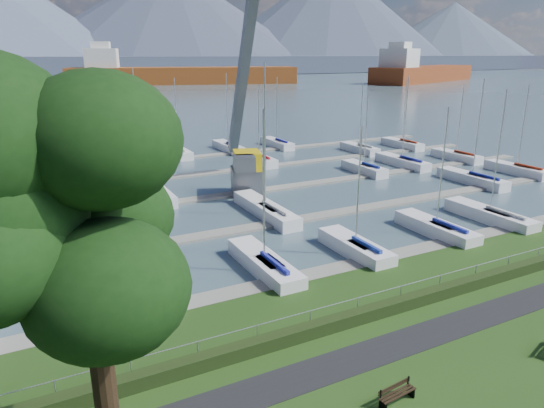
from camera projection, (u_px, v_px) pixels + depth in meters
path at (410, 340)px, 24.14m from camera, size 160.00×2.00×0.04m
water at (50, 83)px, 247.45m from camera, size 800.00×540.00×0.20m
hedge at (377, 311)px, 26.24m from camera, size 80.00×0.70×0.70m
fence at (373, 294)px, 26.33m from camera, size 80.00×0.04×0.04m
foothill at (41, 66)px, 304.95m from camera, size 900.00×80.00×12.00m
mountains at (39, 7)px, 359.42m from camera, size 1190.00×360.00×115.00m
docks at (208, 198)px, 48.81m from camera, size 90.00×41.60×0.25m
bench_left at (397, 394)px, 19.75m from camera, size 1.83×0.59×0.85m
tree at (21, 190)px, 11.85m from camera, size 7.75×7.85×14.28m
crane at (246, 138)px, 50.01m from camera, size 5.50×13.48×22.35m
cargo_ship_mid at (176, 76)px, 231.80m from camera, size 107.67×45.65×21.50m
cargo_ship_east at (421, 74)px, 248.90m from camera, size 85.62×48.58×21.50m
sailboat_fleet at (158, 142)px, 48.16m from camera, size 75.35×49.45×13.51m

